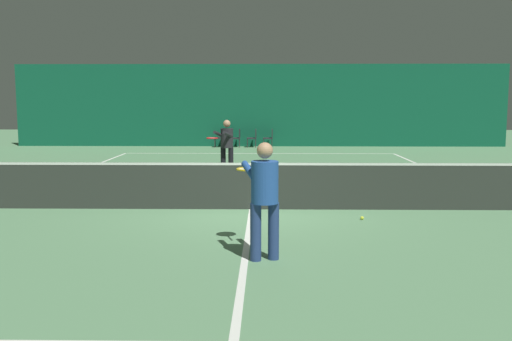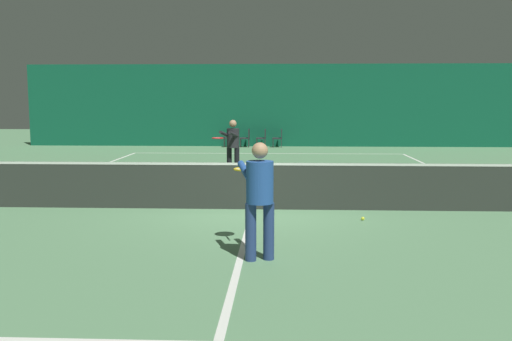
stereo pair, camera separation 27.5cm
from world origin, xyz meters
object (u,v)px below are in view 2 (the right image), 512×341
object	(u,v)px
player_far	(232,143)
courtside_chair_3	(279,137)
courtside_chair_2	(263,137)
tennis_net	(253,184)
player_near	(259,192)
courtside_chair_0	(230,137)
tennis_ball	(363,219)
courtside_chair_1	(246,137)

from	to	relation	value
player_far	courtside_chair_3	distance (m)	9.67
player_far	courtside_chair_2	world-z (taller)	player_far
courtside_chair_2	tennis_net	bearing A→B (deg)	1.21
tennis_net	courtside_chair_2	bearing A→B (deg)	91.21
courtside_chair_2	courtside_chair_3	xyz separation A→B (m)	(0.75, 0.00, 0.00)
tennis_net	player_near	world-z (taller)	player_near
courtside_chair_2	courtside_chair_0	bearing A→B (deg)	-90.00
tennis_ball	courtside_chair_2	bearing A→B (deg)	98.53
player_far	tennis_net	bearing A→B (deg)	30.64
player_near	courtside_chair_1	bearing A→B (deg)	-12.41
player_near	tennis_ball	world-z (taller)	player_near
player_far	courtside_chair_1	distance (m)	9.58
player_far	courtside_chair_2	size ratio (longest dim) A/B	1.91
player_far	courtside_chair_3	xyz separation A→B (m)	(1.33, 9.57, -0.45)
tennis_net	player_near	size ratio (longest dim) A/B	7.33
courtside_chair_3	tennis_ball	world-z (taller)	courtside_chair_3
courtside_chair_1	courtside_chair_2	size ratio (longest dim) A/B	1.00
courtside_chair_1	tennis_ball	xyz separation A→B (m)	(3.14, -15.93, -0.45)
player_near	courtside_chair_1	size ratio (longest dim) A/B	1.95
player_near	courtside_chair_2	distance (m)	18.59
courtside_chair_1	courtside_chair_3	bearing A→B (deg)	90.00
player_far	courtside_chair_1	bearing A→B (deg)	-157.62
player_near	courtside_chair_1	distance (m)	18.63
tennis_net	courtside_chair_3	xyz separation A→B (m)	(0.44, 14.96, -0.03)
tennis_ball	courtside_chair_3	bearing A→B (deg)	95.86
player_far	player_near	bearing A→B (deg)	28.59
courtside_chair_3	courtside_chair_2	bearing A→B (deg)	-90.00
courtside_chair_0	courtside_chair_3	bearing A→B (deg)	90.00
tennis_net	tennis_ball	xyz separation A→B (m)	(2.07, -0.97, -0.48)
courtside_chair_0	courtside_chair_3	size ratio (longest dim) A/B	1.00
courtside_chair_1	courtside_chair_2	bearing A→B (deg)	90.00
player_near	player_far	xyz separation A→B (m)	(-1.15, 9.01, -0.02)
tennis_net	courtside_chair_3	size ratio (longest dim) A/B	14.29
player_far	courtside_chair_0	world-z (taller)	player_far
courtside_chair_1	tennis_ball	world-z (taller)	courtside_chair_1
player_near	courtside_chair_2	bearing A→B (deg)	-14.72
player_near	player_far	world-z (taller)	player_near
courtside_chair_0	tennis_ball	xyz separation A→B (m)	(3.90, -15.93, -0.45)
player_near	courtside_chair_0	world-z (taller)	player_near
tennis_net	courtside_chair_0	bearing A→B (deg)	96.94
player_far	courtside_chair_0	size ratio (longest dim) A/B	1.91
courtside_chair_1	courtside_chair_2	xyz separation A→B (m)	(0.75, 0.00, 0.00)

